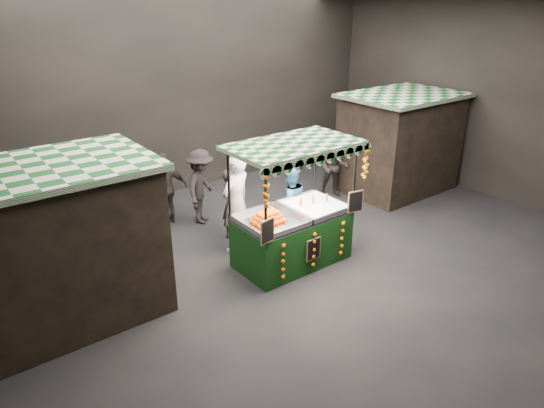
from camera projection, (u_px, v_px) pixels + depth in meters
ground at (311, 257)px, 9.87m from camera, size 12.00×12.00×0.00m
market_hall at (317, 88)px, 8.54m from camera, size 12.10×10.10×5.05m
neighbour_stall_left at (62, 243)px, 7.63m from camera, size 3.00×2.20×2.60m
neighbour_stall_right at (399, 142)px, 12.91m from camera, size 3.00×2.20×2.60m
juice_stall at (294, 228)px, 9.39m from camera, size 2.52×1.48×2.44m
vendor_grey at (236, 203)px, 9.77m from camera, size 0.88×0.71×2.08m
vendor_blue at (289, 204)px, 10.26m from camera, size 0.92×0.77×1.69m
shopper_0 at (231, 203)px, 10.48m from camera, size 0.67×0.61×1.53m
shopper_1 at (334, 167)px, 12.63m from camera, size 0.96×0.98×1.59m
shopper_2 at (165, 188)px, 11.08m from camera, size 1.06×0.65×1.68m
shopper_3 at (201, 187)px, 11.09m from camera, size 1.28×1.24×1.75m
shopper_4 at (24, 218)px, 9.61m from camera, size 0.97×0.91×1.66m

